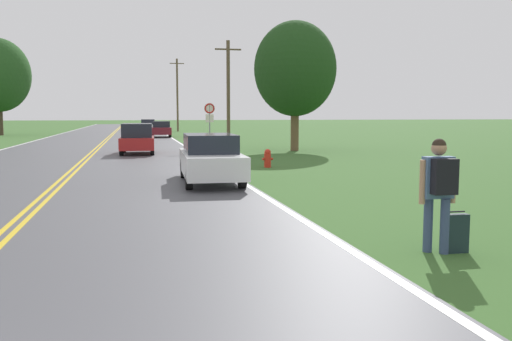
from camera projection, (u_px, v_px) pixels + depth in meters
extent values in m
cylinder|color=#38476B|center=(428.00, 225.00, 8.58)|extent=(0.14, 0.14, 0.87)
cylinder|color=#38476B|center=(445.00, 226.00, 8.46)|extent=(0.14, 0.14, 0.87)
cube|color=#4C6B93|center=(438.00, 177.00, 8.44)|extent=(0.48, 0.21, 0.65)
sphere|color=tan|center=(439.00, 148.00, 8.39)|extent=(0.24, 0.24, 0.24)
sphere|color=#2D2319|center=(439.00, 145.00, 8.39)|extent=(0.22, 0.22, 0.22)
cylinder|color=tan|center=(423.00, 182.00, 8.39)|extent=(0.09, 0.09, 0.69)
cylinder|color=tan|center=(453.00, 181.00, 8.50)|extent=(0.09, 0.09, 0.69)
cube|color=black|center=(445.00, 177.00, 8.25)|extent=(0.38, 0.19, 0.55)
cube|color=#19282D|center=(456.00, 233.00, 8.54)|extent=(0.38, 0.15, 0.62)
cylinder|color=black|center=(457.00, 212.00, 8.50)|extent=(0.26, 0.03, 0.02)
cylinder|color=red|center=(268.00, 160.00, 22.24)|extent=(0.28, 0.28, 0.57)
sphere|color=red|center=(268.00, 152.00, 22.20)|extent=(0.27, 0.27, 0.27)
cylinder|color=red|center=(272.00, 159.00, 22.27)|extent=(0.08, 0.10, 0.10)
cylinder|color=red|center=(263.00, 159.00, 22.19)|extent=(0.08, 0.10, 0.10)
cylinder|color=gray|center=(210.00, 129.00, 30.27)|extent=(0.07, 0.07, 2.75)
cylinder|color=silver|center=(210.00, 108.00, 30.13)|extent=(0.60, 0.02, 0.60)
torus|color=red|center=(210.00, 108.00, 30.12)|extent=(0.55, 0.07, 0.55)
cube|color=silver|center=(210.00, 118.00, 30.19)|extent=(0.44, 0.02, 0.44)
cylinder|color=brown|center=(228.00, 94.00, 37.01)|extent=(0.24, 0.24, 7.16)
cube|color=brown|center=(228.00, 49.00, 36.70)|extent=(1.80, 0.12, 0.10)
cylinder|color=brown|center=(177.00, 95.00, 68.43)|extent=(0.24, 0.24, 9.13)
cube|color=brown|center=(177.00, 63.00, 68.02)|extent=(1.80, 0.12, 0.10)
cylinder|color=#473828|center=(0.00, 119.00, 55.90)|extent=(0.66, 0.66, 3.40)
cylinder|color=brown|center=(295.00, 127.00, 32.32)|extent=(0.49, 0.49, 2.79)
ellipsoid|color=#1E4219|center=(295.00, 69.00, 31.96)|extent=(4.86, 4.86, 5.59)
cylinder|color=black|center=(242.00, 177.00, 15.91)|extent=(0.22, 0.67, 0.66)
cylinder|color=black|center=(189.00, 179.00, 15.63)|extent=(0.22, 0.67, 0.66)
cylinder|color=black|center=(229.00, 168.00, 18.82)|extent=(0.22, 0.67, 0.66)
cylinder|color=black|center=(184.00, 168.00, 18.54)|extent=(0.22, 0.67, 0.66)
cube|color=white|center=(211.00, 163.00, 17.19)|extent=(1.94, 4.86, 0.68)
cube|color=#1E232D|center=(210.00, 143.00, 17.32)|extent=(1.65, 2.69, 0.57)
cylinder|color=black|center=(152.00, 149.00, 28.73)|extent=(0.22, 0.66, 0.65)
cylinder|color=black|center=(121.00, 150.00, 28.44)|extent=(0.22, 0.66, 0.65)
cylinder|color=black|center=(152.00, 147.00, 31.13)|extent=(0.22, 0.66, 0.65)
cylinder|color=black|center=(124.00, 147.00, 30.84)|extent=(0.22, 0.66, 0.65)
cube|color=#A81E1E|center=(137.00, 143.00, 29.75)|extent=(1.93, 4.02, 0.64)
cube|color=#1E232D|center=(137.00, 130.00, 29.68)|extent=(1.67, 2.82, 0.74)
cylinder|color=black|center=(170.00, 134.00, 50.48)|extent=(0.22, 0.65, 0.64)
cylinder|color=black|center=(153.00, 134.00, 50.18)|extent=(0.22, 0.65, 0.64)
cylinder|color=black|center=(169.00, 133.00, 52.86)|extent=(0.22, 0.65, 0.64)
cylinder|color=black|center=(153.00, 133.00, 52.55)|extent=(0.22, 0.65, 0.64)
cube|color=maroon|center=(161.00, 131.00, 51.49)|extent=(1.90, 3.97, 0.65)
cube|color=#1E232D|center=(161.00, 124.00, 51.58)|extent=(1.63, 2.20, 0.57)
cylinder|color=black|center=(155.00, 130.00, 65.60)|extent=(0.22, 0.65, 0.64)
cylinder|color=black|center=(141.00, 130.00, 65.30)|extent=(0.22, 0.65, 0.64)
cylinder|color=black|center=(155.00, 129.00, 68.50)|extent=(0.22, 0.65, 0.64)
cylinder|color=black|center=(142.00, 129.00, 68.20)|extent=(0.22, 0.65, 0.64)
cube|color=silver|center=(148.00, 127.00, 66.87)|extent=(1.98, 4.84, 0.65)
cube|color=#1E232D|center=(148.00, 122.00, 67.00)|extent=(1.69, 2.68, 0.61)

